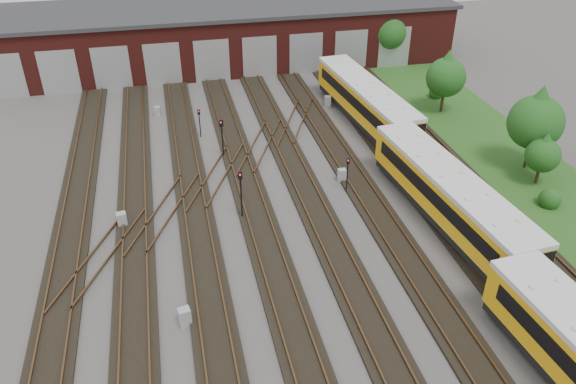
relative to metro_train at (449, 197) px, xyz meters
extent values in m
plane|color=#413E3C|center=(-10.00, -4.85, -2.01)|extent=(120.00, 120.00, 0.00)
cube|color=black|center=(-24.00, -4.85, -1.92)|extent=(2.40, 70.00, 0.18)
cube|color=#4F361F|center=(-24.72, -4.85, -1.76)|extent=(0.10, 70.00, 0.15)
cube|color=#4F361F|center=(-23.28, -4.85, -1.76)|extent=(0.10, 70.00, 0.15)
cube|color=black|center=(-20.00, -4.85, -1.92)|extent=(2.40, 70.00, 0.18)
cube|color=#4F361F|center=(-20.72, -4.85, -1.76)|extent=(0.10, 70.00, 0.15)
cube|color=#4F361F|center=(-19.28, -4.85, -1.76)|extent=(0.10, 70.00, 0.15)
cube|color=black|center=(-16.00, -4.85, -1.92)|extent=(2.40, 70.00, 0.18)
cube|color=#4F361F|center=(-16.72, -4.85, -1.76)|extent=(0.10, 70.00, 0.15)
cube|color=#4F361F|center=(-15.28, -4.85, -1.76)|extent=(0.10, 70.00, 0.15)
cube|color=black|center=(-12.00, -4.85, -1.92)|extent=(2.40, 70.00, 0.18)
cube|color=#4F361F|center=(-12.72, -4.85, -1.76)|extent=(0.10, 70.00, 0.15)
cube|color=#4F361F|center=(-11.28, -4.85, -1.76)|extent=(0.10, 70.00, 0.15)
cube|color=black|center=(-8.00, -4.85, -1.92)|extent=(2.40, 70.00, 0.18)
cube|color=#4F361F|center=(-8.72, -4.85, -1.76)|extent=(0.10, 70.00, 0.15)
cube|color=#4F361F|center=(-7.28, -4.85, -1.76)|extent=(0.10, 70.00, 0.15)
cube|color=black|center=(-4.00, -4.85, -1.92)|extent=(2.40, 70.00, 0.18)
cube|color=#4F361F|center=(-4.72, -4.85, -1.76)|extent=(0.10, 70.00, 0.15)
cube|color=#4F361F|center=(-3.28, -4.85, -1.76)|extent=(0.10, 70.00, 0.15)
cube|color=black|center=(0.00, -4.85, -1.92)|extent=(2.40, 70.00, 0.18)
cube|color=#4F361F|center=(-0.72, -4.85, -1.76)|extent=(0.10, 70.00, 0.15)
cube|color=#4F361F|center=(0.72, -4.85, -1.76)|extent=(0.10, 70.00, 0.15)
cube|color=black|center=(4.00, -4.85, -1.92)|extent=(2.40, 70.00, 0.18)
cube|color=#4F361F|center=(3.28, -4.85, -1.76)|extent=(0.10, 70.00, 0.15)
cube|color=#4F361F|center=(4.72, -4.85, -1.76)|extent=(0.10, 70.00, 0.15)
cube|color=#4F361F|center=(-18.00, 5.15, -1.76)|extent=(5.40, 9.62, 0.15)
cube|color=#4F361F|center=(-14.00, 9.15, -1.76)|extent=(5.40, 9.62, 0.15)
cube|color=#4F361F|center=(-10.00, 13.15, -1.76)|extent=(5.40, 9.62, 0.15)
cube|color=#4F361F|center=(-22.00, 1.15, -1.76)|extent=(5.40, 9.62, 0.15)
cube|color=#4F361F|center=(-6.00, 17.15, -1.76)|extent=(5.40, 9.62, 0.15)
cube|color=#561915|center=(-10.00, 35.15, 0.99)|extent=(50.00, 12.00, 6.00)
cube|color=#2E2F31|center=(-10.00, 35.15, 4.14)|extent=(51.00, 12.50, 0.40)
cube|color=#959799|center=(-32.00, 29.13, 0.19)|extent=(3.60, 0.12, 4.40)
cube|color=#959799|center=(-27.00, 29.13, 0.19)|extent=(3.60, 0.12, 4.40)
cube|color=#959799|center=(-22.00, 29.13, 0.19)|extent=(3.60, 0.12, 4.40)
cube|color=#959799|center=(-17.00, 29.13, 0.19)|extent=(3.60, 0.12, 4.40)
cube|color=#959799|center=(-12.00, 29.13, 0.19)|extent=(3.60, 0.12, 4.40)
cube|color=#959799|center=(-7.00, 29.13, 0.19)|extent=(3.60, 0.12, 4.40)
cube|color=#959799|center=(-2.00, 29.13, 0.19)|extent=(3.60, 0.12, 4.40)
cube|color=#959799|center=(3.00, 29.13, 0.19)|extent=(3.60, 0.12, 4.40)
cube|color=#959799|center=(8.00, 29.13, 0.19)|extent=(3.60, 0.12, 4.40)
cube|color=#27521B|center=(9.00, 5.15, -1.99)|extent=(8.00, 55.00, 0.05)
cube|color=black|center=(0.00, 0.00, -1.37)|extent=(3.82, 16.06, 0.64)
cube|color=#EE9F0C|center=(0.00, 0.00, 0.12)|extent=(4.14, 16.09, 2.33)
cube|color=silver|center=(0.00, 0.00, 1.44)|extent=(4.24, 16.10, 0.32)
cube|color=black|center=(-1.39, -0.12, 0.38)|extent=(1.29, 13.95, 0.90)
cube|color=black|center=(1.39, 0.12, 0.38)|extent=(1.29, 13.95, 0.90)
cube|color=black|center=(0.00, 16.00, -1.37)|extent=(3.82, 16.06, 0.64)
cube|color=#EE9F0C|center=(0.00, 16.00, 0.12)|extent=(4.14, 16.09, 2.33)
cube|color=silver|center=(0.00, 16.00, 1.44)|extent=(4.24, 16.10, 0.32)
cube|color=black|center=(-1.39, 15.88, 0.38)|extent=(1.29, 13.95, 0.90)
cube|color=black|center=(1.39, 16.12, 0.38)|extent=(1.29, 13.95, 0.90)
cylinder|color=black|center=(-13.11, 12.34, -0.68)|extent=(0.11, 0.11, 2.67)
cube|color=black|center=(-13.11, 12.34, 0.92)|extent=(0.31, 0.26, 0.54)
sphere|color=red|center=(-13.11, 12.24, 1.03)|extent=(0.13, 0.13, 0.13)
cylinder|color=black|center=(-13.00, 3.48, -0.49)|extent=(0.11, 0.11, 3.05)
cube|color=black|center=(-13.00, 3.48, 1.30)|extent=(0.29, 0.20, 0.53)
sphere|color=red|center=(-13.00, 3.37, 1.41)|extent=(0.13, 0.13, 0.13)
cylinder|color=black|center=(-14.54, 16.38, -0.99)|extent=(0.09, 0.09, 2.05)
cube|color=black|center=(-14.54, 16.38, 0.26)|extent=(0.22, 0.13, 0.44)
sphere|color=red|center=(-14.54, 16.29, 0.34)|extent=(0.11, 0.11, 0.11)
cylinder|color=black|center=(-5.18, 5.12, -0.87)|extent=(0.09, 0.09, 2.30)
cube|color=black|center=(-5.18, 5.12, 0.50)|extent=(0.25, 0.20, 0.45)
sphere|color=red|center=(-5.18, 5.03, 0.59)|extent=(0.11, 0.11, 0.11)
cube|color=#9EA0A3|center=(-20.78, 4.31, -1.50)|extent=(0.69, 0.60, 1.03)
cube|color=#9EA0A3|center=(-17.97, 21.63, -1.58)|extent=(0.59, 0.52, 0.87)
cube|color=#9EA0A3|center=(-17.42, -5.48, -1.50)|extent=(0.71, 0.63, 1.04)
cube|color=#9EA0A3|center=(-2.13, 20.25, -1.52)|extent=(0.70, 0.63, 0.99)
cube|color=#9EA0A3|center=(-5.05, 6.62, -1.52)|extent=(0.62, 0.53, 0.98)
cylinder|color=#342517|center=(7.66, 30.15, -1.02)|extent=(0.24, 0.24, 1.98)
sphere|color=#134414|center=(7.66, 30.15, 1.62)|extent=(3.85, 3.85, 3.85)
cone|color=#134414|center=(7.66, 30.15, 2.99)|extent=(3.30, 3.30, 2.75)
cylinder|color=#342517|center=(7.79, 16.60, -1.10)|extent=(0.25, 0.25, 1.83)
sphere|color=#134414|center=(7.79, 16.60, 1.34)|extent=(3.55, 3.55, 3.55)
cone|color=#134414|center=(7.79, 16.60, 2.61)|extent=(3.05, 3.05, 2.54)
cylinder|color=#342517|center=(9.35, 5.40, -0.97)|extent=(0.23, 0.23, 2.09)
sphere|color=#134414|center=(9.35, 5.40, 1.81)|extent=(4.06, 4.06, 4.06)
cone|color=#134414|center=(9.35, 5.40, 3.26)|extent=(3.48, 3.48, 2.90)
cylinder|color=#342517|center=(8.78, 3.08, -1.37)|extent=(0.23, 0.23, 1.28)
sphere|color=#134414|center=(8.78, 3.08, 0.33)|extent=(2.49, 2.49, 2.49)
cone|color=#134414|center=(8.78, 3.08, 1.22)|extent=(2.14, 2.14, 1.78)
sphere|color=#134414|center=(7.90, 0.23, -1.25)|extent=(1.52, 1.52, 1.52)
sphere|color=#134414|center=(8.79, 19.83, -1.32)|extent=(1.38, 1.38, 1.38)
sphere|color=#134414|center=(10.66, 21.64, -1.34)|extent=(1.36, 1.36, 1.36)
camera|label=1|loc=(-16.94, -27.33, 19.43)|focal=35.00mm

